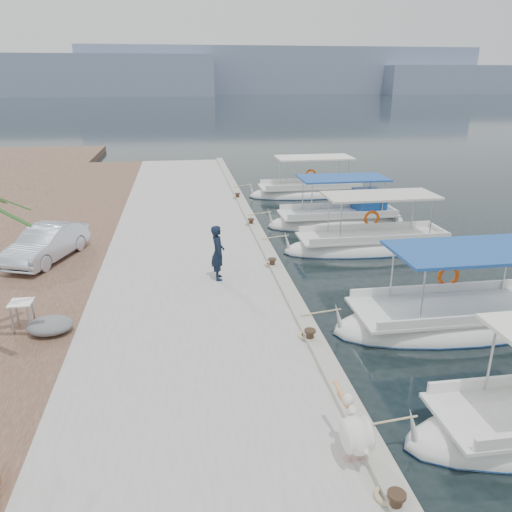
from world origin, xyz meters
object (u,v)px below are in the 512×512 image
at_px(fishing_caique_c, 372,246).
at_px(parked_car, 47,243).
at_px(fishing_caique_b, 456,322).
at_px(fishing_caique_e, 310,193).
at_px(fishing_caique_d, 339,221).
at_px(fisherman, 218,253).
at_px(pelican, 355,432).

height_order(fishing_caique_c, parked_car, fishing_caique_c).
distance_m(fishing_caique_b, fishing_caique_e, 16.33).
bearing_deg(fishing_caique_c, fishing_caique_b, -90.82).
xyz_separation_m(fishing_caique_d, fisherman, (-6.18, -6.99, 1.17)).
relative_size(fishing_caique_e, parked_car, 1.97).
bearing_deg(fisherman, parked_car, 63.53).
bearing_deg(fishing_caique_b, fisherman, 153.19).
bearing_deg(fishing_caique_b, fishing_caique_e, 89.80).
relative_size(pelican, fisherman, 0.77).
distance_m(fishing_caique_b, parked_car, 13.36).
height_order(fishing_caique_d, fishing_caique_e, same).
xyz_separation_m(fishing_caique_e, fisherman, (-6.35, -13.15, 1.25)).
bearing_deg(parked_car, fishing_caique_c, 23.56).
height_order(fishing_caique_e, pelican, fishing_caique_e).
height_order(fishing_caique_c, fishing_caique_e, same).
bearing_deg(parked_car, fisherman, -4.73).
distance_m(fishing_caique_b, fishing_caique_c, 6.56).
distance_m(fishing_caique_b, fishing_caique_d, 10.17).
xyz_separation_m(fishing_caique_b, parked_car, (-11.99, 5.80, 0.97)).
bearing_deg(fishing_caique_c, fishing_caique_e, 90.22).
distance_m(fishing_caique_d, parked_car, 12.68).
relative_size(fishing_caique_b, parked_car, 1.94).
bearing_deg(fisherman, fishing_caique_c, -63.87).
relative_size(fishing_caique_c, fishing_caique_d, 1.10).
bearing_deg(fishing_caique_b, pelican, -133.16).
relative_size(fishing_caique_b, fishing_caique_d, 1.07).
bearing_deg(fishing_caique_b, parked_car, 154.17).
xyz_separation_m(fishing_caique_b, pelican, (-4.70, -5.02, 0.91)).
relative_size(fishing_caique_e, pelican, 5.36).
relative_size(fishing_caique_d, parked_car, 1.81).
distance_m(fishing_caique_d, fishing_caique_e, 6.16).
xyz_separation_m(fishing_caique_c, fisherman, (-6.39, -3.38, 1.25)).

